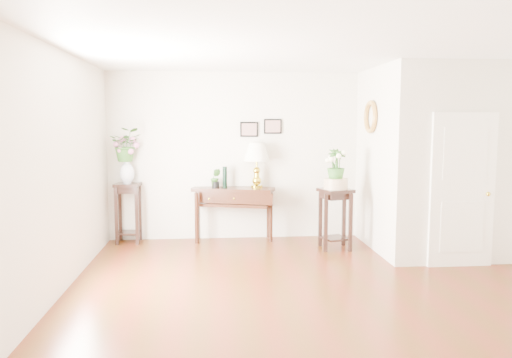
{
  "coord_description": "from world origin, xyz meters",
  "views": [
    {
      "loc": [
        -1.27,
        -5.64,
        1.96
      ],
      "look_at": [
        -0.66,
        1.3,
        1.17
      ],
      "focal_mm": 35.0,
      "sensor_mm": 36.0,
      "label": 1
    }
  ],
  "objects": [
    {
      "name": "plant_stand_b",
      "position": [
        0.63,
        1.87,
        0.47
      ],
      "size": [
        0.55,
        0.55,
        0.94
      ],
      "primitive_type": "cube",
      "rotation": [
        0.0,
        0.0,
        0.3
      ],
      "color": "black",
      "rests_on": "floor"
    },
    {
      "name": "potted_plant",
      "position": [
        -1.22,
        2.57,
        1.04
      ],
      "size": [
        0.18,
        0.15,
        0.3
      ],
      "primitive_type": "imported",
      "rotation": [
        0.0,
        0.0,
        -0.13
      ],
      "color": "#2D6021",
      "rests_on": "console_table"
    },
    {
      "name": "lily_arrangement",
      "position": [
        -2.65,
        2.57,
        1.66
      ],
      "size": [
        0.51,
        0.45,
        0.55
      ],
      "primitive_type": "imported",
      "rotation": [
        0.0,
        0.0,
        0.04
      ],
      "color": "#2D6021",
      "rests_on": "porcelain_vase"
    },
    {
      "name": "console_table",
      "position": [
        -0.93,
        2.57,
        0.45
      ],
      "size": [
        1.41,
        0.81,
        0.89
      ],
      "primitive_type": "cube",
      "rotation": [
        0.0,
        0.0,
        -0.29
      ],
      "color": "#3A1A10",
      "rests_on": "floor"
    },
    {
      "name": "porcelain_vase",
      "position": [
        -2.65,
        2.57,
        1.21
      ],
      "size": [
        0.28,
        0.28,
        0.4
      ],
      "primitive_type": null,
      "rotation": [
        0.0,
        0.0,
        -0.26
      ],
      "color": "white",
      "rests_on": "plant_stand_a"
    },
    {
      "name": "wall_front",
      "position": [
        0.0,
        -2.75,
        1.4
      ],
      "size": [
        6.0,
        0.02,
        2.8
      ],
      "primitive_type": "cube",
      "color": "beige",
      "rests_on": "ground"
    },
    {
      "name": "narcissus",
      "position": [
        0.63,
        1.87,
        1.31
      ],
      "size": [
        0.33,
        0.33,
        0.5
      ],
      "primitive_type": "imported",
      "rotation": [
        0.0,
        0.0,
        0.18
      ],
      "color": "#2D6021",
      "rests_on": "ceramic_bowl"
    },
    {
      "name": "door",
      "position": [
        2.1,
        0.78,
        1.05
      ],
      "size": [
        0.9,
        0.05,
        2.1
      ],
      "primitive_type": "cube",
      "color": "white",
      "rests_on": "floor"
    },
    {
      "name": "wall_left",
      "position": [
        -3.0,
        0.0,
        1.4
      ],
      "size": [
        0.02,
        5.5,
        2.8
      ],
      "primitive_type": "cube",
      "color": "beige",
      "rests_on": "ground"
    },
    {
      "name": "art_print_left",
      "position": [
        -0.65,
        2.73,
        1.85
      ],
      "size": [
        0.3,
        0.02,
        0.25
      ],
      "primitive_type": "cube",
      "color": "black",
      "rests_on": "wall_back"
    },
    {
      "name": "wall_back",
      "position": [
        0.0,
        2.75,
        1.4
      ],
      "size": [
        6.0,
        0.02,
        2.8
      ],
      "primitive_type": "cube",
      "color": "beige",
      "rests_on": "ground"
    },
    {
      "name": "table_lamp",
      "position": [
        -0.54,
        2.57,
        1.24
      ],
      "size": [
        0.47,
        0.47,
        0.76
      ],
      "primitive_type": "cube",
      "rotation": [
        0.0,
        0.0,
        -0.09
      ],
      "color": "gold",
      "rests_on": "console_table"
    },
    {
      "name": "floor",
      "position": [
        0.0,
        0.0,
        0.0
      ],
      "size": [
        6.0,
        5.5,
        0.02
      ],
      "primitive_type": "cube",
      "color": "#4A270C",
      "rests_on": "ground"
    },
    {
      "name": "ceiling",
      "position": [
        0.0,
        0.0,
        2.8
      ],
      "size": [
        6.0,
        5.5,
        0.02
      ],
      "primitive_type": "cube",
      "color": "white",
      "rests_on": "ground"
    },
    {
      "name": "plant_stand_a",
      "position": [
        -2.65,
        2.57,
        0.49
      ],
      "size": [
        0.42,
        0.42,
        0.98
      ],
      "primitive_type": "cube",
      "rotation": [
        0.0,
        0.0,
        -0.1
      ],
      "color": "black",
      "rests_on": "floor"
    },
    {
      "name": "partition",
      "position": [
        2.1,
        1.77,
        1.4
      ],
      "size": [
        1.8,
        1.95,
        2.8
      ],
      "primitive_type": "cube",
      "color": "beige",
      "rests_on": "floor"
    },
    {
      "name": "art_print_right",
      "position": [
        -0.25,
        2.73,
        1.9
      ],
      "size": [
        0.3,
        0.02,
        0.25
      ],
      "primitive_type": "cube",
      "color": "black",
      "rests_on": "wall_back"
    },
    {
      "name": "wall_ornament",
      "position": [
        1.16,
        1.9,
        2.05
      ],
      "size": [
        0.07,
        0.51,
        0.51
      ],
      "primitive_type": "torus",
      "rotation": [
        0.0,
        1.57,
        0.0
      ],
      "color": "#A98B2E",
      "rests_on": "partition"
    },
    {
      "name": "ceramic_bowl",
      "position": [
        0.63,
        1.87,
        1.02
      ],
      "size": [
        0.49,
        0.49,
        0.16
      ],
      "primitive_type": "cylinder",
      "rotation": [
        0.0,
        0.0,
        -0.41
      ],
      "color": "#C2B69E",
      "rests_on": "plant_stand_b"
    },
    {
      "name": "green_vase",
      "position": [
        -1.07,
        2.57,
        1.06
      ],
      "size": [
        0.09,
        0.09,
        0.35
      ],
      "primitive_type": "cylinder",
      "rotation": [
        0.0,
        0.0,
        0.32
      ],
      "color": "black",
      "rests_on": "console_table"
    }
  ]
}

